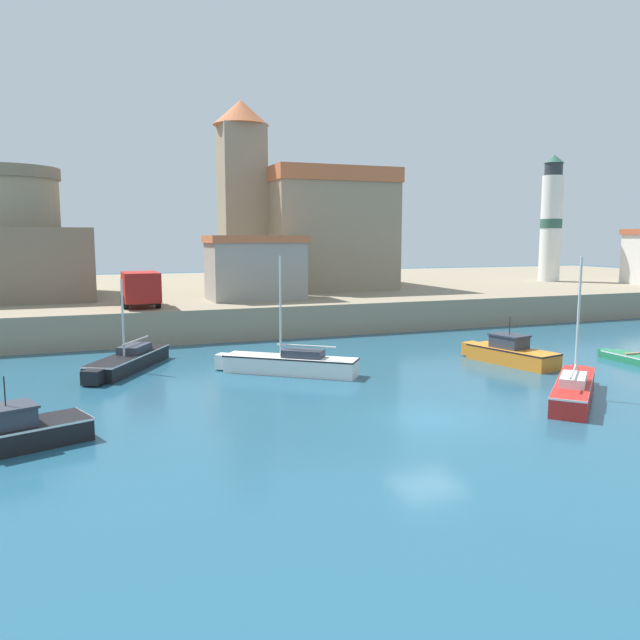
{
  "coord_description": "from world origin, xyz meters",
  "views": [
    {
      "loc": [
        -11.06,
        -18.64,
        6.34
      ],
      "look_at": [
        0.46,
        12.12,
        2.0
      ],
      "focal_mm": 35.0,
      "sensor_mm": 36.0,
      "label": 1
    }
  ],
  "objects_px": {
    "sailboat_white_4": "(289,363)",
    "lighthouse": "(551,221)",
    "sailboat_black_5": "(128,360)",
    "fortress": "(11,251)",
    "motorboat_black_0": "(9,434)",
    "church": "(304,226)",
    "dinghy_green_3": "(630,358)",
    "harbor_shed_mid_row": "(255,267)",
    "sailboat_red_1": "(574,388)",
    "motorboat_orange_2": "(510,353)",
    "truck_on_quay": "(140,288)"
  },
  "relations": [
    {
      "from": "sailboat_black_5",
      "to": "church",
      "type": "relative_size",
      "value": 0.43
    },
    {
      "from": "church",
      "to": "lighthouse",
      "type": "height_order",
      "value": "church"
    },
    {
      "from": "motorboat_orange_2",
      "to": "sailboat_white_4",
      "type": "relative_size",
      "value": 0.9
    },
    {
      "from": "dinghy_green_3",
      "to": "sailboat_black_5",
      "type": "bearing_deg",
      "value": 163.61
    },
    {
      "from": "sailboat_black_5",
      "to": "motorboat_orange_2",
      "type": "bearing_deg",
      "value": -16.09
    },
    {
      "from": "truck_on_quay",
      "to": "church",
      "type": "bearing_deg",
      "value": 40.19
    },
    {
      "from": "sailboat_white_4",
      "to": "harbor_shed_mid_row",
      "type": "height_order",
      "value": "harbor_shed_mid_row"
    },
    {
      "from": "motorboat_black_0",
      "to": "sailboat_white_4",
      "type": "distance_m",
      "value": 13.17
    },
    {
      "from": "sailboat_black_5",
      "to": "harbor_shed_mid_row",
      "type": "xyz_separation_m",
      "value": [
        9.37,
        11.49,
        3.85
      ]
    },
    {
      "from": "sailboat_white_4",
      "to": "lighthouse",
      "type": "relative_size",
      "value": 0.5
    },
    {
      "from": "truck_on_quay",
      "to": "motorboat_orange_2",
      "type": "bearing_deg",
      "value": -40.3
    },
    {
      "from": "truck_on_quay",
      "to": "fortress",
      "type": "bearing_deg",
      "value": 131.06
    },
    {
      "from": "truck_on_quay",
      "to": "dinghy_green_3",
      "type": "bearing_deg",
      "value": -35.23
    },
    {
      "from": "sailboat_black_5",
      "to": "harbor_shed_mid_row",
      "type": "distance_m",
      "value": 15.32
    },
    {
      "from": "sailboat_white_4",
      "to": "motorboat_black_0",
      "type": "bearing_deg",
      "value": -147.43
    },
    {
      "from": "sailboat_red_1",
      "to": "sailboat_black_5",
      "type": "bearing_deg",
      "value": 142.95
    },
    {
      "from": "motorboat_orange_2",
      "to": "sailboat_white_4",
      "type": "distance_m",
      "value": 11.36
    },
    {
      "from": "motorboat_orange_2",
      "to": "harbor_shed_mid_row",
      "type": "distance_m",
      "value": 19.32
    },
    {
      "from": "lighthouse",
      "to": "harbor_shed_mid_row",
      "type": "relative_size",
      "value": 1.83
    },
    {
      "from": "lighthouse",
      "to": "motorboat_orange_2",
      "type": "bearing_deg",
      "value": -133.56
    },
    {
      "from": "sailboat_red_1",
      "to": "motorboat_orange_2",
      "type": "bearing_deg",
      "value": 72.36
    },
    {
      "from": "church",
      "to": "sailboat_white_4",
      "type": "bearing_deg",
      "value": -110.58
    },
    {
      "from": "motorboat_orange_2",
      "to": "truck_on_quay",
      "type": "bearing_deg",
      "value": 139.7
    },
    {
      "from": "fortress",
      "to": "lighthouse",
      "type": "xyz_separation_m",
      "value": [
        48.0,
        0.85,
        2.61
      ]
    },
    {
      "from": "sailboat_red_1",
      "to": "dinghy_green_3",
      "type": "bearing_deg",
      "value": 31.13
    },
    {
      "from": "fortress",
      "to": "sailboat_black_5",
      "type": "bearing_deg",
      "value": -70.01
    },
    {
      "from": "motorboat_black_0",
      "to": "lighthouse",
      "type": "relative_size",
      "value": 0.42
    },
    {
      "from": "sailboat_black_5",
      "to": "fortress",
      "type": "bearing_deg",
      "value": 109.99
    },
    {
      "from": "dinghy_green_3",
      "to": "sailboat_white_4",
      "type": "xyz_separation_m",
      "value": [
        -17.3,
        3.47,
        0.27
      ]
    },
    {
      "from": "sailboat_black_5",
      "to": "harbor_shed_mid_row",
      "type": "height_order",
      "value": "harbor_shed_mid_row"
    },
    {
      "from": "sailboat_black_5",
      "to": "fortress",
      "type": "xyz_separation_m",
      "value": [
        -6.63,
        18.23,
        4.95
      ]
    },
    {
      "from": "dinghy_green_3",
      "to": "fortress",
      "type": "distance_m",
      "value": 40.33
    },
    {
      "from": "motorboat_black_0",
      "to": "church",
      "type": "relative_size",
      "value": 0.33
    },
    {
      "from": "harbor_shed_mid_row",
      "to": "motorboat_orange_2",
      "type": "bearing_deg",
      "value": -62.12
    },
    {
      "from": "motorboat_orange_2",
      "to": "dinghy_green_3",
      "type": "bearing_deg",
      "value": -17.29
    },
    {
      "from": "sailboat_white_4",
      "to": "church",
      "type": "xyz_separation_m",
      "value": [
        9.59,
        25.55,
        6.9
      ]
    },
    {
      "from": "fortress",
      "to": "harbor_shed_mid_row",
      "type": "distance_m",
      "value": 17.39
    },
    {
      "from": "motorboat_black_0",
      "to": "motorboat_orange_2",
      "type": "relative_size",
      "value": 0.92
    },
    {
      "from": "sailboat_white_4",
      "to": "church",
      "type": "distance_m",
      "value": 28.15
    },
    {
      "from": "motorboat_orange_2",
      "to": "truck_on_quay",
      "type": "xyz_separation_m",
      "value": [
        -16.85,
        14.29,
        2.72
      ]
    },
    {
      "from": "sailboat_white_4",
      "to": "fortress",
      "type": "xyz_separation_m",
      "value": [
        -13.62,
        21.9,
        4.9
      ]
    },
    {
      "from": "sailboat_red_1",
      "to": "motorboat_orange_2",
      "type": "relative_size",
      "value": 1.02
    },
    {
      "from": "motorboat_orange_2",
      "to": "lighthouse",
      "type": "height_order",
      "value": "lighthouse"
    },
    {
      "from": "dinghy_green_3",
      "to": "sailboat_black_5",
      "type": "height_order",
      "value": "sailboat_black_5"
    },
    {
      "from": "sailboat_white_4",
      "to": "harbor_shed_mid_row",
      "type": "xyz_separation_m",
      "value": [
        2.38,
        15.16,
        3.79
      ]
    },
    {
      "from": "motorboat_black_0",
      "to": "dinghy_green_3",
      "type": "height_order",
      "value": "motorboat_black_0"
    },
    {
      "from": "sailboat_white_4",
      "to": "fortress",
      "type": "height_order",
      "value": "fortress"
    },
    {
      "from": "dinghy_green_3",
      "to": "lighthouse",
      "type": "bearing_deg",
      "value": 56.91
    },
    {
      "from": "fortress",
      "to": "lighthouse",
      "type": "relative_size",
      "value": 0.9
    },
    {
      "from": "lighthouse",
      "to": "fortress",
      "type": "bearing_deg",
      "value": -178.99
    }
  ]
}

